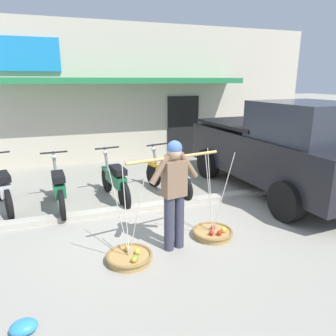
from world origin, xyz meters
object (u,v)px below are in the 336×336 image
at_px(fruit_vendor, 174,189).
at_px(plastic_litter_bag, 24,327).
at_px(motorcycle_third_in_row, 115,180).
at_px(motorcycle_end_of_row, 168,175).
at_px(fruit_basket_left_side, 129,256).
at_px(parked_truck, 281,148).
at_px(fruit_basket_right_side, 213,232).
at_px(motorcycle_second_in_row, 58,188).
at_px(motorcycle_nearest_shop, 3,188).

height_order(fruit_vendor, plastic_litter_bag, fruit_vendor).
distance_m(motorcycle_third_in_row, motorcycle_end_of_row, 1.21).
bearing_deg(motorcycle_end_of_row, fruit_basket_left_side, -120.63).
distance_m(motorcycle_end_of_row, parked_truck, 2.61).
distance_m(fruit_basket_right_side, motorcycle_second_in_row, 3.18).
bearing_deg(motorcycle_nearest_shop, parked_truck, -8.96).
distance_m(motorcycle_second_in_row, parked_truck, 4.88).
distance_m(parked_truck, plastic_litter_bag, 5.96).
bearing_deg(fruit_vendor, plastic_litter_bag, -152.01).
bearing_deg(parked_truck, motorcycle_third_in_row, 169.70).
xyz_separation_m(motorcycle_third_in_row, motorcycle_end_of_row, (1.21, 0.01, 0.00)).
xyz_separation_m(fruit_basket_left_side, motorcycle_third_in_row, (0.24, 2.43, 0.38)).
relative_size(motorcycle_second_in_row, motorcycle_third_in_row, 1.00).
height_order(motorcycle_nearest_shop, motorcycle_second_in_row, same).
xyz_separation_m(fruit_basket_left_side, motorcycle_end_of_row, (1.44, 2.44, 0.38)).
height_order(motorcycle_end_of_row, parked_truck, parked_truck).
bearing_deg(fruit_basket_right_side, fruit_basket_left_side, -169.53).
bearing_deg(fruit_vendor, fruit_basket_left_side, -169.34).
height_order(fruit_basket_right_side, motorcycle_nearest_shop, fruit_basket_right_side).
relative_size(fruit_basket_left_side, motorcycle_nearest_shop, 0.82).
bearing_deg(fruit_basket_right_side, parked_truck, 31.59).
bearing_deg(motorcycle_second_in_row, motorcycle_nearest_shop, 161.84).
xyz_separation_m(motorcycle_nearest_shop, parked_truck, (5.85, -0.92, 0.58)).
bearing_deg(parked_truck, fruit_basket_right_side, -148.41).
relative_size(fruit_vendor, motorcycle_third_in_row, 0.93).
relative_size(fruit_vendor, parked_truck, 0.35).
height_order(fruit_vendor, fruit_basket_right_side, fruit_vendor).
relative_size(fruit_basket_left_side, parked_truck, 0.30).
relative_size(motorcycle_third_in_row, parked_truck, 0.38).
xyz_separation_m(fruit_basket_right_side, motorcycle_third_in_row, (-1.24, 2.16, 0.38)).
relative_size(fruit_vendor, motorcycle_second_in_row, 0.93).
relative_size(motorcycle_nearest_shop, plastic_litter_bag, 6.34).
distance_m(fruit_basket_left_side, motorcycle_nearest_shop, 3.34).
xyz_separation_m(motorcycle_nearest_shop, motorcycle_second_in_row, (1.04, -0.34, 0.00)).
height_order(motorcycle_second_in_row, parked_truck, parked_truck).
bearing_deg(fruit_basket_left_side, motorcycle_second_in_row, 111.13).
bearing_deg(parked_truck, fruit_basket_left_side, -155.65).
bearing_deg(motorcycle_second_in_row, fruit_basket_left_side, -68.87).
relative_size(motorcycle_second_in_row, plastic_litter_bag, 6.50).
relative_size(fruit_vendor, fruit_basket_left_side, 1.17).
xyz_separation_m(fruit_vendor, parked_truck, (3.17, 1.63, 0.05)).
bearing_deg(motorcycle_third_in_row, plastic_litter_bag, -114.69).
bearing_deg(motorcycle_end_of_row, motorcycle_second_in_row, -177.73).
height_order(fruit_vendor, fruit_basket_left_side, fruit_vendor).
bearing_deg(motorcycle_second_in_row, fruit_vendor, -53.39).
relative_size(motorcycle_nearest_shop, motorcycle_third_in_row, 0.98).
bearing_deg(plastic_litter_bag, fruit_basket_left_side, 35.85).
height_order(fruit_basket_left_side, motorcycle_nearest_shop, fruit_basket_left_side).
xyz_separation_m(fruit_vendor, motorcycle_end_of_row, (0.71, 2.30, -0.52)).
height_order(fruit_basket_right_side, plastic_litter_bag, fruit_basket_right_side).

